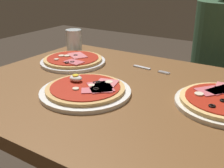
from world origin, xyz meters
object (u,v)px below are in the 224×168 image
at_px(pizza_across_left, 224,102).
at_px(fork, 148,69).
at_px(dining_table, 146,127).
at_px(pizza_foreground, 86,90).
at_px(water_glass_near, 74,42).
at_px(diner_person, 220,85).
at_px(pizza_across_right, 73,60).

xyz_separation_m(pizza_across_left, fork, (-0.32, 0.17, -0.01)).
height_order(dining_table, pizza_foreground, pizza_foreground).
bearing_deg(pizza_foreground, fork, 78.69).
distance_m(pizza_foreground, water_glass_near, 0.52).
relative_size(water_glass_near, diner_person, 0.09).
bearing_deg(dining_table, pizza_across_right, 163.16).
relative_size(dining_table, diner_person, 1.05).
bearing_deg(pizza_foreground, water_glass_near, 133.69).
height_order(pizza_across_left, fork, pizza_across_left).
relative_size(pizza_across_left, water_glass_near, 2.70).
height_order(dining_table, pizza_across_left, pizza_across_left).
bearing_deg(dining_table, diner_person, 83.12).
bearing_deg(water_glass_near, dining_table, -27.87).
xyz_separation_m(pizza_foreground, pizza_across_right, (-0.24, 0.22, -0.00)).
bearing_deg(diner_person, water_glass_near, 34.97).
relative_size(pizza_foreground, pizza_across_left, 1.03).
xyz_separation_m(pizza_foreground, water_glass_near, (-0.36, 0.38, 0.03)).
height_order(dining_table, diner_person, diner_person).
height_order(pizza_across_left, diner_person, diner_person).
relative_size(pizza_foreground, fork, 1.80).
bearing_deg(pizza_across_right, pizza_across_left, -6.93).
distance_m(dining_table, diner_person, 0.71).
height_order(pizza_foreground, fork, pizza_foreground).
height_order(dining_table, water_glass_near, water_glass_near).
bearing_deg(pizza_across_right, diner_person, 50.07).
distance_m(pizza_across_left, fork, 0.36).
bearing_deg(water_glass_near, pizza_across_left, -17.31).
bearing_deg(pizza_foreground, pizza_across_right, 137.08).
relative_size(water_glass_near, fork, 0.65).
relative_size(dining_table, pizza_across_right, 4.60).
distance_m(pizza_foreground, pizza_across_left, 0.41).
relative_size(pizza_across_left, diner_person, 0.24).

